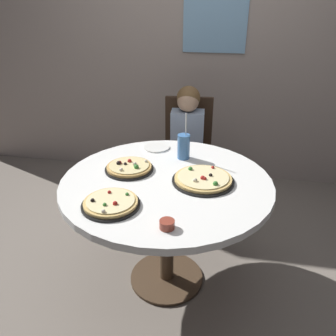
{
  "coord_description": "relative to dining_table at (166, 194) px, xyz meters",
  "views": [
    {
      "loc": [
        0.33,
        -1.69,
        1.68
      ],
      "look_at": [
        0.0,
        0.05,
        0.8
      ],
      "focal_mm": 36.54,
      "sensor_mm": 36.0,
      "label": 1
    }
  ],
  "objects": [
    {
      "name": "soda_cup",
      "position": [
        0.05,
        0.31,
        0.18
      ],
      "size": [
        0.08,
        0.08,
        0.31
      ],
      "color": "#3F72B2",
      "rests_on": "dining_table"
    },
    {
      "name": "plate_small",
      "position": [
        -0.16,
        0.44,
        0.1
      ],
      "size": [
        0.18,
        0.18,
        0.01
      ],
      "primitive_type": "cylinder",
      "color": "white",
      "rests_on": "dining_table"
    },
    {
      "name": "dining_table",
      "position": [
        0.0,
        0.0,
        0.0
      ],
      "size": [
        1.21,
        1.21,
        0.75
      ],
      "color": "white",
      "rests_on": "ground_plane"
    },
    {
      "name": "ground_plane",
      "position": [
        0.0,
        0.0,
        -0.65
      ],
      "size": [
        8.0,
        8.0,
        0.0
      ],
      "primitive_type": "plane",
      "color": "slate"
    },
    {
      "name": "diner_child",
      "position": [
        0.01,
        0.81,
        -0.17
      ],
      "size": [
        0.28,
        0.42,
        1.08
      ],
      "color": "#3F4766",
      "rests_on": "ground_plane"
    },
    {
      "name": "sauce_bowl",
      "position": [
        0.09,
        -0.45,
        0.12
      ],
      "size": [
        0.07,
        0.07,
        0.04
      ],
      "primitive_type": "cylinder",
      "color": "brown",
      "rests_on": "dining_table"
    },
    {
      "name": "pizza_cheese",
      "position": [
        0.21,
        0.01,
        0.11
      ],
      "size": [
        0.35,
        0.35,
        0.05
      ],
      "color": "black",
      "rests_on": "dining_table"
    },
    {
      "name": "pizza_pepperoni",
      "position": [
        -0.24,
        0.08,
        0.11
      ],
      "size": [
        0.29,
        0.29,
        0.05
      ],
      "color": "black",
      "rests_on": "dining_table"
    },
    {
      "name": "pizza_veggie",
      "position": [
        -0.22,
        -0.32,
        0.11
      ],
      "size": [
        0.29,
        0.29,
        0.05
      ],
      "color": "black",
      "rests_on": "dining_table"
    },
    {
      "name": "wall_with_window",
      "position": [
        0.0,
        1.65,
        0.8
      ],
      "size": [
        5.2,
        0.14,
        2.9
      ],
      "color": "#A8998E",
      "rests_on": "ground_plane"
    },
    {
      "name": "chair_wooden",
      "position": [
        -0.01,
        0.99,
        -0.12
      ],
      "size": [
        0.43,
        0.43,
        0.95
      ],
      "color": "#382619",
      "rests_on": "ground_plane"
    }
  ]
}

